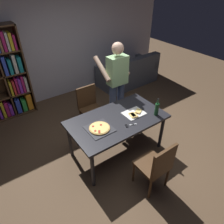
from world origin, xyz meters
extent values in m
plane|color=brown|center=(0.00, 0.00, 0.00)|extent=(12.00, 12.00, 0.00)
cube|color=#BCB7C6|center=(0.00, 2.60, 1.40)|extent=(6.40, 0.10, 2.80)
cube|color=#232328|center=(0.00, 0.00, 0.73)|extent=(1.61, 0.92, 0.04)
cylinder|color=#232328|center=(-0.73, -0.38, 0.35)|extent=(0.06, 0.06, 0.71)
cylinder|color=#232328|center=(0.73, -0.38, 0.35)|extent=(0.06, 0.06, 0.71)
cylinder|color=#232328|center=(-0.73, 0.38, 0.35)|extent=(0.06, 0.06, 0.71)
cylinder|color=#232328|center=(0.73, 0.38, 0.35)|extent=(0.06, 0.06, 0.71)
cube|color=#472D19|center=(0.00, -0.86, 0.43)|extent=(0.42, 0.42, 0.04)
cube|color=#472D19|center=(0.00, -1.05, 0.68)|extent=(0.42, 0.04, 0.45)
cylinder|color=#472D19|center=(0.18, -0.68, 0.21)|extent=(0.04, 0.04, 0.41)
cylinder|color=#472D19|center=(-0.18, -0.68, 0.21)|extent=(0.04, 0.04, 0.41)
cylinder|color=#472D19|center=(0.18, -1.04, 0.21)|extent=(0.04, 0.04, 0.41)
cylinder|color=#472D19|center=(-0.18, -1.04, 0.21)|extent=(0.04, 0.04, 0.41)
cube|color=#472D19|center=(0.00, 0.86, 0.43)|extent=(0.42, 0.42, 0.04)
cube|color=#472D19|center=(0.00, 1.05, 0.68)|extent=(0.42, 0.04, 0.45)
cylinder|color=#472D19|center=(-0.18, 0.68, 0.21)|extent=(0.04, 0.04, 0.41)
cylinder|color=#472D19|center=(0.18, 0.68, 0.21)|extent=(0.04, 0.04, 0.41)
cylinder|color=#472D19|center=(-0.18, 1.04, 0.21)|extent=(0.04, 0.04, 0.41)
cylinder|color=#472D19|center=(0.18, 1.04, 0.21)|extent=(0.04, 0.04, 0.41)
cube|color=#4C515B|center=(1.90, 2.05, 0.20)|extent=(1.73, 0.91, 0.40)
cube|color=#4C515B|center=(1.91, 1.73, 0.62)|extent=(1.71, 0.26, 0.45)
cube|color=#4C515B|center=(2.67, 2.08, 0.50)|extent=(0.19, 0.85, 0.20)
cube|color=#4C515B|center=(1.13, 2.02, 0.50)|extent=(0.19, 0.85, 0.20)
cube|color=#513823|center=(-0.77, 2.35, 0.97)|extent=(0.03, 0.35, 1.95)
cube|color=#513823|center=(-1.45, 2.35, 0.01)|extent=(1.40, 0.35, 0.03)
cube|color=#513823|center=(-1.23, 2.35, 0.97)|extent=(0.03, 0.29, 1.89)
cube|color=purple|center=(-1.53, 2.33, 0.19)|extent=(0.05, 0.22, 0.29)
cube|color=yellow|center=(-1.45, 2.33, 0.24)|extent=(0.05, 0.22, 0.39)
cube|color=#B21E66|center=(-1.38, 2.33, 0.22)|extent=(0.07, 0.22, 0.35)
cube|color=purple|center=(-1.30, 2.33, 0.18)|extent=(0.06, 0.22, 0.28)
cube|color=blue|center=(-1.14, 2.33, 0.20)|extent=(0.09, 0.22, 0.32)
cube|color=green|center=(-1.01, 2.33, 0.19)|extent=(0.09, 0.22, 0.29)
cube|color=orange|center=(-0.88, 2.33, 0.24)|extent=(0.11, 0.22, 0.40)
cube|color=yellow|center=(-1.17, 2.33, 0.68)|extent=(0.04, 0.22, 0.32)
cube|color=red|center=(-1.10, 2.33, 0.67)|extent=(0.04, 0.22, 0.31)
cube|color=#B21E66|center=(-1.04, 2.33, 0.70)|extent=(0.04, 0.22, 0.36)
cube|color=purple|center=(-0.97, 2.33, 0.69)|extent=(0.06, 0.22, 0.34)
cube|color=#B21E66|center=(-0.91, 2.33, 0.71)|extent=(0.05, 0.22, 0.38)
cube|color=silver|center=(-0.85, 2.33, 0.69)|extent=(0.05, 0.22, 0.34)
cube|color=blue|center=(-1.15, 2.33, 1.19)|extent=(0.06, 0.22, 0.39)
cube|color=teal|center=(-1.06, 2.33, 1.14)|extent=(0.06, 0.22, 0.31)
cube|color=silver|center=(-0.96, 2.33, 1.18)|extent=(0.06, 0.22, 0.38)
cube|color=teal|center=(-0.86, 2.33, 1.15)|extent=(0.07, 0.22, 0.33)
cube|color=olive|center=(-1.10, 2.33, 1.62)|extent=(0.04, 0.22, 0.31)
cube|color=#B21E66|center=(-1.04, 2.33, 1.65)|extent=(0.05, 0.22, 0.38)
cube|color=silver|center=(-0.97, 2.33, 1.64)|extent=(0.05, 0.22, 0.35)
cube|color=yellow|center=(-0.91, 2.33, 1.63)|extent=(0.05, 0.22, 0.34)
cube|color=#B21E66|center=(-0.85, 2.33, 1.61)|extent=(0.04, 0.22, 0.29)
cylinder|color=#38476B|center=(0.62, 0.71, 0.47)|extent=(0.14, 0.14, 0.95)
cylinder|color=#38476B|center=(0.42, 0.71, 0.47)|extent=(0.14, 0.14, 0.95)
cube|color=#99CC8C|center=(0.52, 0.71, 1.23)|extent=(0.38, 0.22, 0.55)
sphere|color=#E0B293|center=(0.52, 0.71, 1.64)|extent=(0.22, 0.22, 0.22)
cylinder|color=#E0B293|center=(0.75, 0.89, 1.25)|extent=(0.09, 0.50, 0.39)
cylinder|color=#E0B293|center=(0.29, 0.89, 1.25)|extent=(0.09, 0.50, 0.39)
cube|color=#2D2D33|center=(-0.38, -0.05, 0.76)|extent=(0.39, 0.39, 0.01)
cylinder|color=tan|center=(-0.38, -0.05, 0.77)|extent=(0.33, 0.33, 0.02)
cylinder|color=#EACC6B|center=(-0.38, -0.05, 0.78)|extent=(0.29, 0.29, 0.01)
cylinder|color=#B22819|center=(-0.45, -0.16, 0.79)|extent=(0.04, 0.04, 0.00)
cylinder|color=#B22819|center=(-0.45, 0.02, 0.79)|extent=(0.04, 0.04, 0.00)
cylinder|color=#B22819|center=(-0.33, -0.02, 0.79)|extent=(0.04, 0.04, 0.00)
cylinder|color=#B22819|center=(-0.48, -0.09, 0.79)|extent=(0.04, 0.04, 0.00)
cylinder|color=#B22819|center=(-0.43, -0.12, 0.79)|extent=(0.04, 0.04, 0.00)
cube|color=white|center=(0.32, -0.05, 0.76)|extent=(0.36, 0.28, 0.01)
cube|color=#EACC6B|center=(0.25, -0.09, 0.77)|extent=(0.12, 0.16, 0.02)
cube|color=tan|center=(0.27, -0.03, 0.77)|extent=(0.09, 0.04, 0.02)
cube|color=#EACC6B|center=(0.28, -0.11, 0.77)|extent=(0.12, 0.16, 0.02)
cube|color=tan|center=(0.26, -0.16, 0.77)|extent=(0.09, 0.04, 0.02)
cube|color=#EACC6B|center=(0.41, -0.06, 0.77)|extent=(0.17, 0.15, 0.02)
cube|color=tan|center=(0.36, -0.09, 0.77)|extent=(0.07, 0.09, 0.02)
cylinder|color=#194723|center=(0.61, -0.29, 0.86)|extent=(0.07, 0.07, 0.22)
cylinder|color=#194723|center=(0.61, -0.29, 1.01)|extent=(0.03, 0.03, 0.08)
cylinder|color=black|center=(0.61, -0.29, 1.06)|extent=(0.03, 0.03, 0.02)
cube|color=silver|center=(0.11, -0.27, 0.76)|extent=(0.12, 0.03, 0.01)
cube|color=silver|center=(0.11, -0.27, 0.76)|extent=(0.11, 0.06, 0.01)
torus|color=black|center=(0.01, -0.22, 0.76)|extent=(0.06, 0.06, 0.01)
torus|color=black|center=(0.00, -0.26, 0.76)|extent=(0.06, 0.06, 0.01)
camera|label=1|loc=(-1.62, -2.12, 2.77)|focal=32.29mm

